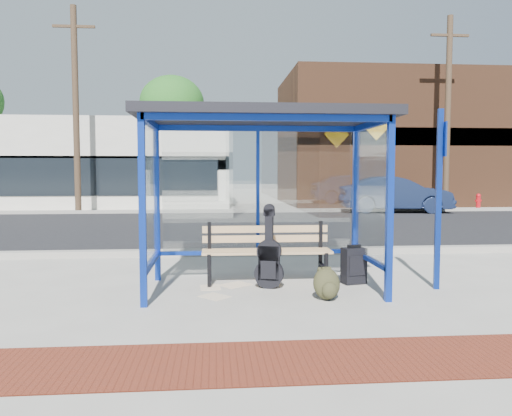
{
  "coord_description": "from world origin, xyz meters",
  "views": [
    {
      "loc": [
        -0.65,
        -6.71,
        1.61
      ],
      "look_at": [
        -0.07,
        0.2,
        1.11
      ],
      "focal_mm": 35.0,
      "sensor_mm": 36.0,
      "label": 1
    }
  ],
  "objects": [
    {
      "name": "guitar_bag",
      "position": [
        0.1,
        0.09,
        0.4
      ],
      "size": [
        0.42,
        0.23,
        1.1
      ],
      "rotation": [
        0.0,
        0.0,
        -0.29
      ],
      "color": "black",
      "rests_on": "ground"
    },
    {
      "name": "sign_post",
      "position": [
        2.41,
        -0.15,
        1.38
      ],
      "size": [
        0.13,
        0.31,
        2.46
      ],
      "rotation": [
        0.0,
        0.0,
        -0.22
      ],
      "color": "navy",
      "rests_on": "ground"
    },
    {
      "name": "tree_mid",
      "position": [
        -3.0,
        22.0,
        5.45
      ],
      "size": [
        3.6,
        3.6,
        7.03
      ],
      "color": "#4C3826",
      "rests_on": "ground"
    },
    {
      "name": "parked_car",
      "position": [
        6.57,
        12.7,
        0.72
      ],
      "size": [
        4.49,
        1.98,
        1.43
      ],
      "primitive_type": "imported",
      "rotation": [
        0.0,
        0.0,
        1.46
      ],
      "color": "#182343",
      "rests_on": "ground"
    },
    {
      "name": "newspaper_a",
      "position": [
        -0.36,
        0.31,
        0.0
      ],
      "size": [
        0.51,
        0.49,
        0.01
      ],
      "primitive_type": "cube",
      "rotation": [
        0.0,
        0.0,
        0.64
      ],
      "color": "white",
      "rests_on": "ground"
    },
    {
      "name": "newspaper_b",
      "position": [
        -0.66,
        -0.34,
        0.0
      ],
      "size": [
        0.45,
        0.45,
        0.01
      ],
      "primitive_type": "cube",
      "rotation": [
        0.0,
        0.0,
        -0.8
      ],
      "color": "white",
      "rests_on": "ground"
    },
    {
      "name": "fire_hydrant",
      "position": [
        10.81,
        14.07,
        0.37
      ],
      "size": [
        0.31,
        0.2,
        0.68
      ],
      "rotation": [
        0.0,
        0.0,
        0.3
      ],
      "color": "red",
      "rests_on": "ground"
    },
    {
      "name": "utility_pole_west",
      "position": [
        -6.0,
        13.4,
        4.11
      ],
      "size": [
        1.6,
        0.24,
        8.0
      ],
      "color": "#4C3826",
      "rests_on": "ground"
    },
    {
      "name": "brick_paver_strip",
      "position": [
        0.0,
        -2.6,
        0.01
      ],
      "size": [
        60.0,
        1.0,
        0.01
      ],
      "primitive_type": "cube",
      "color": "maroon",
      "rests_on": "ground"
    },
    {
      "name": "newspaper_c",
      "position": [
        -0.72,
        0.18,
        0.0
      ],
      "size": [
        0.3,
        0.37,
        0.01
      ],
      "primitive_type": "cube",
      "rotation": [
        0.0,
        0.0,
        1.64
      ],
      "color": "white",
      "rests_on": "ground"
    },
    {
      "name": "curb_near",
      "position": [
        0.0,
        2.9,
        0.06
      ],
      "size": [
        60.0,
        0.25,
        0.12
      ],
      "primitive_type": "cube",
      "color": "gray",
      "rests_on": "ground"
    },
    {
      "name": "backpack",
      "position": [
        0.76,
        -0.6,
        0.2
      ],
      "size": [
        0.36,
        0.34,
        0.41
      ],
      "rotation": [
        0.0,
        0.0,
        0.09
      ],
      "color": "#2F2E1A",
      "rests_on": "ground"
    },
    {
      "name": "bus_shelter",
      "position": [
        0.0,
        0.07,
        2.07
      ],
      "size": [
        3.3,
        1.8,
        2.42
      ],
      "color": "#0E2EA0",
      "rests_on": "ground"
    },
    {
      "name": "ground",
      "position": [
        0.0,
        0.0,
        0.0
      ],
      "size": [
        120.0,
        120.0,
        0.0
      ],
      "primitive_type": "plane",
      "color": "#B2ADA0",
      "rests_on": "ground"
    },
    {
      "name": "storefront_white",
      "position": [
        -9.0,
        17.99,
        2.0
      ],
      "size": [
        18.0,
        6.04,
        4.0
      ],
      "color": "silver",
      "rests_on": "ground"
    },
    {
      "name": "suitcase",
      "position": [
        1.35,
        0.26,
        0.26
      ],
      "size": [
        0.36,
        0.28,
        0.57
      ],
      "rotation": [
        0.0,
        0.0,
        0.24
      ],
      "color": "black",
      "rests_on": "ground"
    },
    {
      "name": "curb_far",
      "position": [
        0.0,
        13.1,
        0.06
      ],
      "size": [
        60.0,
        0.25,
        0.12
      ],
      "primitive_type": "cube",
      "color": "gray",
      "rests_on": "ground"
    },
    {
      "name": "tree_right",
      "position": [
        12.5,
        22.0,
        5.45
      ],
      "size": [
        3.6,
        3.6,
        7.03
      ],
      "color": "#4C3826",
      "rests_on": "ground"
    },
    {
      "name": "storefront_brown",
      "position": [
        8.0,
        18.49,
        3.2
      ],
      "size": [
        10.0,
        7.08,
        6.4
      ],
      "color": "#59331E",
      "rests_on": "ground"
    },
    {
      "name": "utility_pole_east",
      "position": [
        9.0,
        13.4,
        4.11
      ],
      "size": [
        1.6,
        0.24,
        8.0
      ],
      "color": "#4C3826",
      "rests_on": "ground"
    },
    {
      "name": "far_sidewalk",
      "position": [
        0.0,
        15.0,
        0.0
      ],
      "size": [
        60.0,
        4.0,
        0.01
      ],
      "primitive_type": "cube",
      "color": "#B2ADA0",
      "rests_on": "ground"
    },
    {
      "name": "bench",
      "position": [
        0.1,
        0.47,
        0.5
      ],
      "size": [
        1.87,
        0.47,
        0.88
      ],
      "rotation": [
        0.0,
        0.0,
        -0.01
      ],
      "color": "black",
      "rests_on": "ground"
    },
    {
      "name": "street_asphalt",
      "position": [
        0.0,
        8.0,
        0.0
      ],
      "size": [
        60.0,
        10.0,
        0.0
      ],
      "primitive_type": "cube",
      "color": "black",
      "rests_on": "ground"
    }
  ]
}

